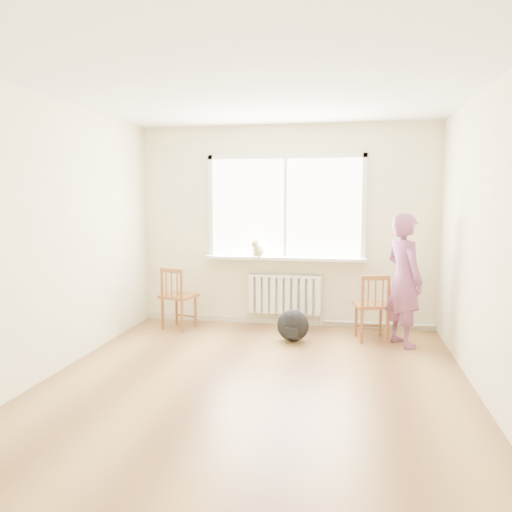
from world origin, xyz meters
The scene contains 13 objects.
floor centered at (0.00, 0.00, 0.00)m, with size 4.50×4.50×0.00m, color #A37643.
ceiling centered at (0.00, 0.00, 2.70)m, with size 4.50×4.50×0.00m, color white.
back_wall centered at (0.00, 2.25, 1.35)m, with size 4.00×0.01×2.70m, color #F0EBC0.
window centered at (0.00, 2.22, 1.66)m, with size 2.12×0.05×1.42m.
windowsill centered at (0.00, 2.14, 0.93)m, with size 2.15×0.22×0.04m, color white.
radiator centered at (0.00, 2.16, 0.44)m, with size 1.00×0.12×0.55m.
heating_pipe centered at (1.25, 2.19, 0.08)m, with size 0.04×0.04×1.40m, color silver.
baseboard centered at (0.00, 2.23, 0.04)m, with size 4.00×0.03×0.08m, color beige.
chair_left centered at (-1.37, 1.72, 0.42)m, with size 0.50×0.49×0.83m.
chair_right centered at (1.15, 1.63, 0.41)m, with size 0.48×0.46×0.82m.
person centered at (1.49, 1.51, 0.78)m, with size 0.57×0.37×1.56m, color #AD3A39.
cat centered at (-0.34, 2.06, 1.05)m, with size 0.21×0.38×0.26m.
backpack centered at (0.20, 1.44, 0.19)m, with size 0.39×0.29×0.39m, color black.
Camera 1 is at (0.84, -4.45, 1.73)m, focal length 35.00 mm.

